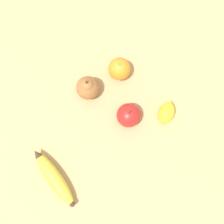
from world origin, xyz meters
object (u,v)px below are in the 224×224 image
object	(u,v)px
banana	(54,178)
pear	(88,87)
lemon	(167,113)
apple	(129,115)
orange	(120,69)

from	to	relation	value
banana	pear	xyz separation A→B (m)	(-0.07, -0.28, 0.02)
pear	lemon	world-z (taller)	pear
banana	apple	world-z (taller)	apple
banana	lemon	bearing A→B (deg)	-97.75
banana	apple	size ratio (longest dim) A/B	2.07
banana	orange	xyz separation A→B (m)	(-0.16, -0.35, 0.02)
orange	apple	distance (m)	0.15
pear	apple	distance (m)	0.15
apple	pear	bearing A→B (deg)	-29.65
pear	apple	world-z (taller)	pear
orange	lemon	xyz separation A→B (m)	(-0.16, 0.13, -0.01)
banana	orange	world-z (taller)	orange
apple	lemon	xyz separation A→B (m)	(-0.12, -0.02, -0.01)
lemon	orange	bearing A→B (deg)	-39.23
banana	orange	bearing A→B (deg)	-67.64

